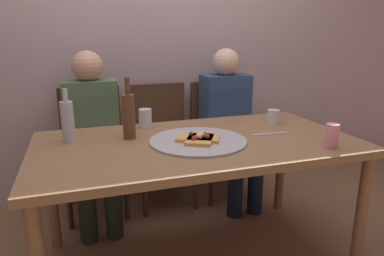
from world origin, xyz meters
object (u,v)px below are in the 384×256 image
Objects in this scene: soda_can at (332,136)px; chair_left at (93,142)px; pizza_slice_extra at (198,138)px; guest_in_beanie at (229,119)px; guest_in_sweater at (93,130)px; pizza_tray at (198,141)px; beer_bottle at (129,115)px; pizza_slice_last at (199,138)px; wine_bottle at (68,121)px; tumbler_near at (273,117)px; table_knife at (271,134)px; tumbler_far at (145,118)px; chair_right at (221,130)px; chair_middle at (161,136)px; dining_table at (197,153)px.

chair_left reaches higher than soda_can.
guest_in_beanie is at bearing 55.04° from pizza_slice_extra.
pizza_tray is at bearing 124.64° from guest_in_sweater.
soda_can is (0.93, -0.48, -0.07)m from beer_bottle.
pizza_slice_last is (0.00, -0.02, 0.02)m from pizza_tray.
tumbler_near is (1.22, -0.00, -0.07)m from wine_bottle.
pizza_tray is at bearing -159.12° from tumbler_near.
pizza_slice_last is 1.00× the size of pizza_slice_extra.
table_knife is (0.44, 0.00, -0.02)m from pizza_slice_extra.
wine_bottle is at bearing 160.88° from pizza_tray.
table_knife is at bearing 137.03° from chair_left.
chair_right is (0.71, 0.49, -0.27)m from tumbler_far.
chair_middle is 0.55m from guest_in_sweater.
guest_in_beanie reaches higher than chair_middle.
pizza_slice_last is 0.91× the size of wine_bottle.
chair_right reaches higher than tumbler_far.
guest_in_sweater is at bearing 124.67° from pizza_slice_extra.
guest_in_beanie is (1.15, 0.50, -0.20)m from wine_bottle.
guest_in_sweater reaches higher than chair_left.
dining_table is at bearing 178.93° from table_knife.
soda_can is (0.80, -0.68, 0.01)m from tumbler_far.
guest_in_beanie is (0.51, 0.73, -0.09)m from pizza_tray.
guest_in_beanie reaches higher than pizza_tray.
tumbler_far is at bearing 151.55° from table_knife.
dining_table is at bearing 76.90° from pizza_tray.
wine_bottle is 0.98m from chair_middle.
wine_bottle is 0.31× the size of chair_right.
guest_in_beanie is at bearing 86.68° from table_knife.
dining_table is 0.42m from beer_bottle.
tumbler_far is (-0.20, 0.40, 0.03)m from pizza_slice_last.
beer_bottle reaches higher than tumbler_near.
chair_middle is at bearing 89.53° from pizza_tray.
guest_in_sweater is at bearing 124.64° from pizza_tray.
pizza_slice_extra is 0.22× the size of guest_in_beanie.
chair_left is at bearing 139.53° from table_knife.
beer_bottle is at bearing 151.09° from pizza_tray.
pizza_slice_last is 0.22× the size of guest_in_sweater.
tumbler_near is 0.26m from table_knife.
chair_right reaches higher than dining_table.
pizza_slice_last is 0.45m from tumbler_far.
tumbler_far is at bearing 117.64° from pizza_tray.
tumbler_far is 0.12× the size of chair_middle.
chair_left reaches higher than table_knife.
chair_left is (-1.08, 0.66, -0.26)m from tumbler_near.
beer_bottle is 0.28× the size of guest_in_beanie.
beer_bottle is (-0.33, 0.18, 0.12)m from pizza_tray.
table_knife is 1.30m from chair_left.
wine_bottle is 0.24× the size of guest_in_sweater.
chair_middle is (0.51, 0.00, 0.00)m from chair_left.
soda_can is (0.02, -0.52, 0.02)m from tumbler_near.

